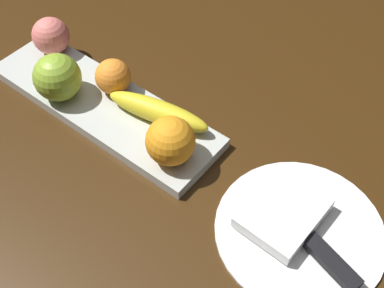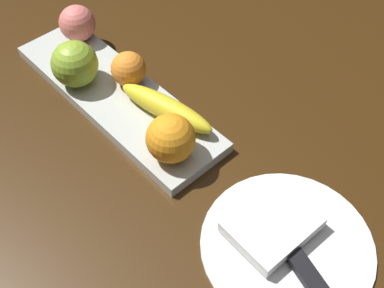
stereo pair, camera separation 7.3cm
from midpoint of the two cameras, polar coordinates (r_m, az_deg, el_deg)
name	(u,v)px [view 1 (the left image)]	position (r m, az deg, el deg)	size (l,w,h in m)	color
ground_plane	(82,114)	(0.86, -15.08, 3.25)	(2.40, 2.40, 0.00)	#351F0A
fruit_tray	(103,105)	(0.85, -12.76, 4.34)	(0.44, 0.13, 0.02)	#B7BDB6
apple	(58,77)	(0.85, -17.85, 7.32)	(0.08, 0.08, 0.08)	#8AB12F
banana	(158,111)	(0.79, -6.66, 3.66)	(0.18, 0.04, 0.04)	yellow
orange_near_apple	(113,77)	(0.84, -11.71, 7.59)	(0.06, 0.06, 0.06)	orange
orange_near_banana	(170,141)	(0.72, -5.43, 0.17)	(0.08, 0.08, 0.08)	orange
peach	(51,36)	(0.95, -18.37, 11.81)	(0.07, 0.07, 0.07)	#E47269
dinner_plate	(300,230)	(0.70, 9.64, -10.06)	(0.24, 0.24, 0.01)	white
folded_napkin	(283,213)	(0.70, 7.69, -8.18)	(0.09, 0.12, 0.02)	white
knife	(323,253)	(0.68, 12.08, -12.63)	(0.18, 0.07, 0.01)	silver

